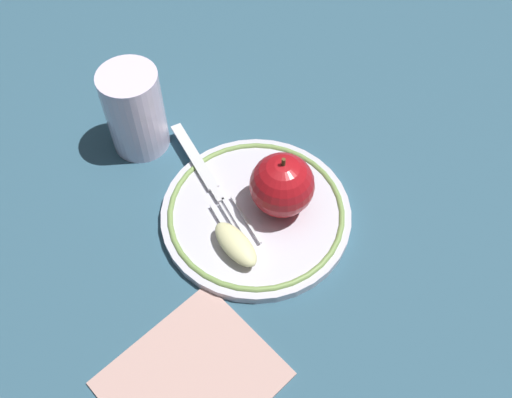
# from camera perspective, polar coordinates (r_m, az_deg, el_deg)

# --- Properties ---
(ground_plane) EXTENTS (2.00, 2.00, 0.00)m
(ground_plane) POSITION_cam_1_polar(r_m,az_deg,el_deg) (0.61, -0.50, -0.20)
(ground_plane) COLOR #30576D
(plate) EXTENTS (0.20, 0.20, 0.01)m
(plate) POSITION_cam_1_polar(r_m,az_deg,el_deg) (0.60, 0.00, -1.46)
(plate) COLOR silver
(plate) RESTS_ON ground_plane
(apple_red_whole) EXTENTS (0.07, 0.07, 0.07)m
(apple_red_whole) POSITION_cam_1_polar(r_m,az_deg,el_deg) (0.57, 2.68, 1.53)
(apple_red_whole) COLOR #AE1219
(apple_red_whole) RESTS_ON plate
(apple_slice_front) EXTENTS (0.05, 0.06, 0.02)m
(apple_slice_front) POSITION_cam_1_polar(r_m,az_deg,el_deg) (0.56, -2.05, -4.54)
(apple_slice_front) COLOR beige
(apple_slice_front) RESTS_ON plate
(fork) EXTENTS (0.13, 0.15, 0.00)m
(fork) POSITION_cam_1_polar(r_m,az_deg,el_deg) (0.62, -4.84, 2.04)
(fork) COLOR silver
(fork) RESTS_ON plate
(drinking_glass) EXTENTS (0.06, 0.06, 0.10)m
(drinking_glass) POSITION_cam_1_polar(r_m,az_deg,el_deg) (0.64, -12.03, 8.62)
(drinking_glass) COLOR white
(drinking_glass) RESTS_ON ground_plane
(napkin_folded) EXTENTS (0.18, 0.17, 0.01)m
(napkin_folded) POSITION_cam_1_polar(r_m,az_deg,el_deg) (0.53, -6.43, -17.38)
(napkin_folded) COLOR #C2988F
(napkin_folded) RESTS_ON ground_plane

